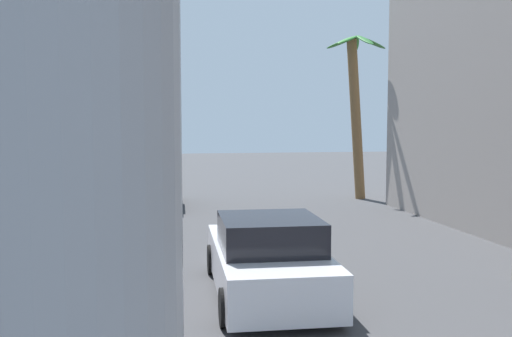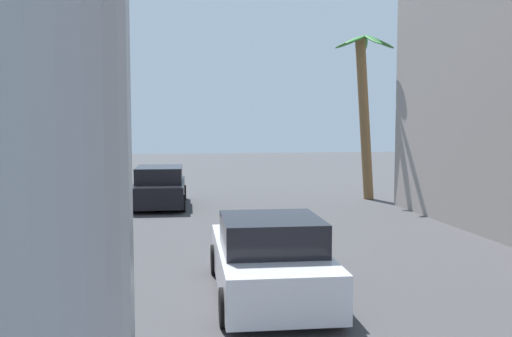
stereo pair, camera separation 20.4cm
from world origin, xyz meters
name	(u,v)px [view 1 (the left image)]	position (x,y,z in m)	size (l,w,h in m)	color
ground_plane	(226,267)	(0.00, 10.00, 0.00)	(94.80, 94.80, 0.00)	#424244
car_lead	(267,259)	(0.50, 7.73, 0.70)	(2.24, 4.74, 1.56)	black
car_far	(152,188)	(-1.63, 19.92, 0.74)	(2.22, 4.65, 1.56)	black
palm_tree_far_right	(356,105)	(7.02, 20.58, 4.05)	(2.58, 2.69, 7.02)	brown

